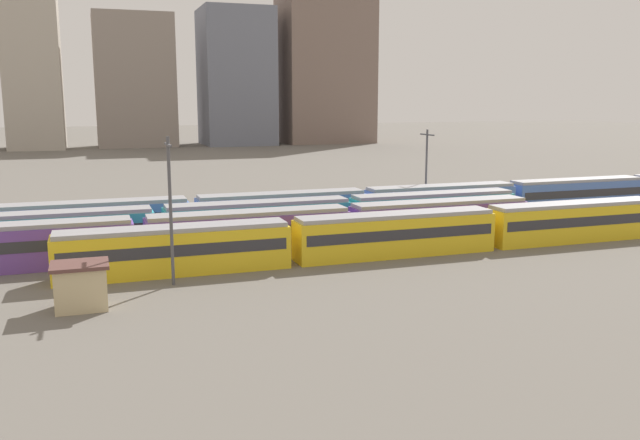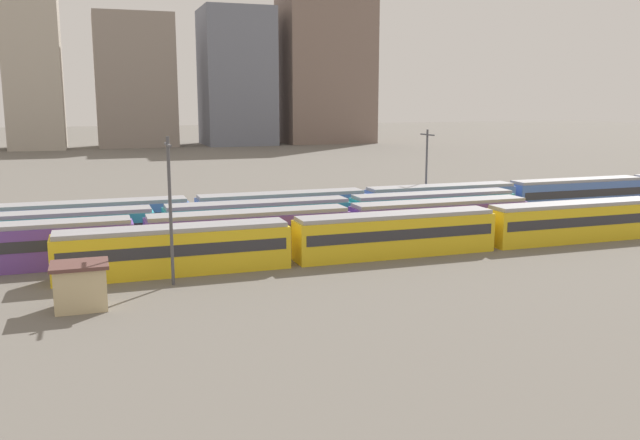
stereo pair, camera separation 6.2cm
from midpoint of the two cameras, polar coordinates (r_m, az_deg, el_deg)
The scene contains 12 objects.
ground_plane at distance 60.86m, azimuth -15.72°, elevation -2.84°, with size 600.00×600.00×0.00m, color #666059.
train_track_0 at distance 58.25m, azimuth 6.44°, elevation -1.18°, with size 55.80×3.06×3.75m.
train_track_1 at distance 59.28m, azimuth -6.05°, elevation -0.97°, with size 55.80×3.06×3.75m.
train_track_2 at distance 64.72m, azimuth -5.28°, elevation -0.01°, with size 55.80×3.06×3.75m.
train_track_3 at distance 77.86m, azimuth 10.25°, elevation 1.61°, with size 93.60×3.06×3.75m.
catenary_pole_0 at distance 49.13m, azimuth -12.68°, elevation 1.32°, with size 0.24×3.20×10.82m.
catenary_pole_1 at distance 79.79m, azimuth 9.03°, elevation 4.46°, with size 0.24×3.20×9.93m.
signal_hut at distance 45.96m, azimuth -19.77°, elevation -5.28°, with size 3.60×3.00×3.04m.
distant_building_1 at distance 200.62m, azimuth -23.35°, elevation 12.50°, with size 14.30×19.32×48.22m, color #B2A899.
distant_building_2 at distance 200.42m, azimuth -15.52°, elevation 11.35°, with size 21.73×15.09×37.03m, color gray.
distant_building_3 at distance 204.49m, azimuth -7.18°, elevation 11.97°, with size 20.28×21.00×39.61m, color slate.
distant_building_4 at distance 212.44m, azimuth 0.43°, elevation 13.83°, with size 27.29×19.78×53.30m, color #7A665B.
Camera 1 is at (-3.08, -51.48, 13.38)m, focal length 37.51 mm.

